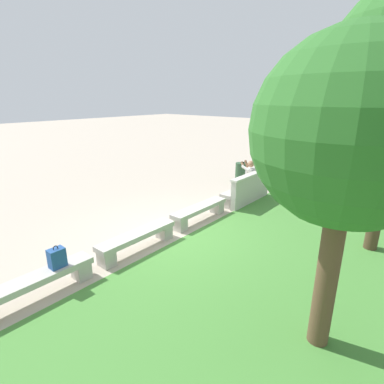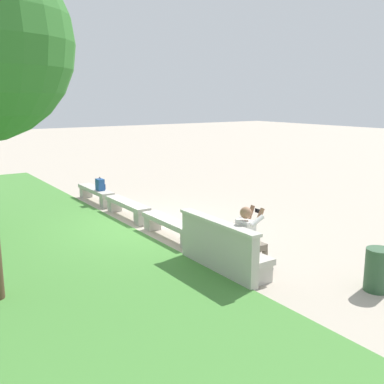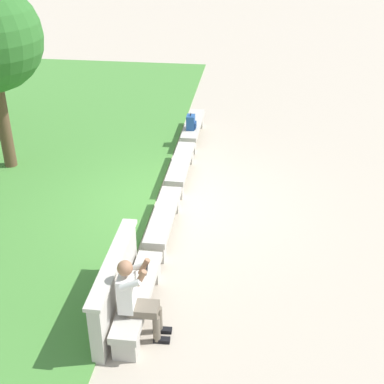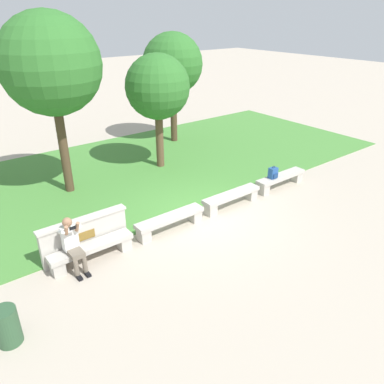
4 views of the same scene
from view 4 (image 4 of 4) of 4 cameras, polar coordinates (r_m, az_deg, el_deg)
ground_plane at (r=11.00m, az=1.61°, el=-3.87°), size 80.00×80.00×0.00m
grass_strip at (r=14.30m, az=-9.56°, el=3.15°), size 20.91×8.00×0.03m
bench_main at (r=9.37m, az=-15.02°, el=-8.49°), size 2.06×0.40×0.45m
bench_near at (r=10.25m, az=-3.34°, el=-4.33°), size 2.06×0.40×0.45m
bench_mid at (r=11.53m, az=6.03°, el=-0.82°), size 2.06×0.40×0.45m
bench_far at (r=13.08m, az=13.35°, el=1.95°), size 2.06×0.40×0.45m
backrest_wall_with_plaque at (r=9.53m, az=-16.00°, el=-6.48°), size 2.22×0.24×1.01m
person_photographer at (r=8.95m, az=-17.79°, el=-7.33°), size 0.48×0.73×1.32m
backpack at (r=12.65m, az=12.26°, el=2.82°), size 0.28×0.24×0.43m
tree_behind_wall at (r=13.82m, az=-5.26°, el=15.56°), size 2.31×2.31×4.19m
tree_right_background at (r=12.13m, az=-20.75°, el=17.61°), size 2.97×2.97×5.55m
tree_far_back at (r=16.84m, az=-2.97°, el=18.87°), size 2.58×2.58×4.72m
trash_bin at (r=7.84m, az=-26.37°, el=-17.87°), size 0.44×0.44×0.75m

